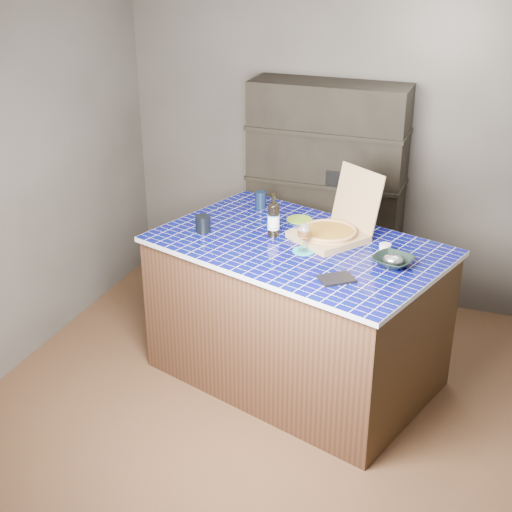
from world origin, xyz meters
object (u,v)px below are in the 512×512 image
at_px(bowl, 393,261).
at_px(dvd_case, 336,279).
at_px(wine_glass, 304,232).
at_px(pizza_box, 331,230).
at_px(kitchen_island, 297,312).
at_px(mead_bottle, 274,219).

bearing_deg(bowl, dvd_case, -130.95).
distance_m(wine_glass, dvd_case, 0.45).
height_order(pizza_box, bowl, pizza_box).
distance_m(pizza_box, wine_glass, 0.28).
distance_m(kitchen_island, pizza_box, 0.60).
bearing_deg(mead_bottle, wine_glass, -33.70).
bearing_deg(dvd_case, kitchen_island, -178.25).
relative_size(kitchen_island, pizza_box, 3.34).
bearing_deg(kitchen_island, dvd_case, -31.63).
bearing_deg(wine_glass, bowl, -0.64).
distance_m(pizza_box, mead_bottle, 0.38).
bearing_deg(kitchen_island, pizza_box, 57.28).
bearing_deg(mead_bottle, bowl, -12.39).
bearing_deg(bowl, mead_bottle, 167.61).
height_order(kitchen_island, bowl, bowl).
bearing_deg(kitchen_island, wine_glass, -39.70).
height_order(pizza_box, dvd_case, pizza_box).
distance_m(pizza_box, dvd_case, 0.60).
bearing_deg(dvd_case, bowl, 100.15).
bearing_deg(pizza_box, bowl, 4.86).
relative_size(mead_bottle, wine_glass, 1.65).
bearing_deg(wine_glass, dvd_case, -47.03).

